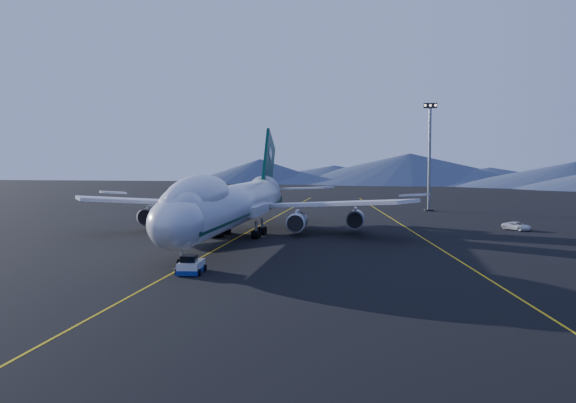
# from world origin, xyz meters

# --- Properties ---
(ground) EXTENTS (500.00, 500.00, 0.00)m
(ground) POSITION_xyz_m (0.00, 0.00, 0.00)
(ground) COLOR black
(ground) RESTS_ON ground
(taxiway_line_main) EXTENTS (0.25, 220.00, 0.01)m
(taxiway_line_main) POSITION_xyz_m (0.00, 0.00, 0.01)
(taxiway_line_main) COLOR #E3B90D
(taxiway_line_main) RESTS_ON ground
(taxiway_line_side) EXTENTS (28.08, 198.09, 0.01)m
(taxiway_line_side) POSITION_xyz_m (30.00, 10.00, 0.01)
(taxiway_line_side) COLOR #E3B90D
(taxiway_line_side) RESTS_ON ground
(boeing_747) EXTENTS (59.62, 72.43, 19.37)m
(boeing_747) POSITION_xyz_m (0.00, 0.03, 5.81)
(boeing_747) COLOR silver
(boeing_747) RESTS_ON ground
(pushback_tug) EXTENTS (3.16, 5.12, 2.15)m
(pushback_tug) POSITION_xyz_m (2.13, -29.50, 0.68)
(pushback_tug) COLOR silver
(pushback_tug) RESTS_ON ground
(service_van) EXTENTS (5.36, 5.82, 1.51)m
(service_van) POSITION_xyz_m (48.04, 21.43, 0.76)
(service_van) COLOR white
(service_van) RESTS_ON ground
(floodlight_mast) EXTENTS (3.29, 2.47, 26.65)m
(floodlight_mast) POSITION_xyz_m (35.00, 62.44, 13.51)
(floodlight_mast) COLOR black
(floodlight_mast) RESTS_ON ground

